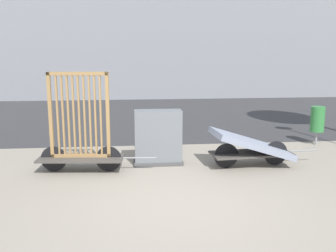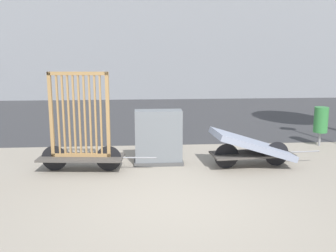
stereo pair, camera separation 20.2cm
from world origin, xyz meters
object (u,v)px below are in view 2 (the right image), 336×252
Objects in this scene: bike_cart_with_bedframe at (81,139)px; trash_bin at (321,120)px; utility_cabinet at (158,139)px; bike_cart_with_mattress at (252,147)px.

trash_bin is (5.99, 1.74, -0.01)m from bike_cart_with_bedframe.
trash_bin is at bearing 21.44° from bike_cart_with_bedframe.
utility_cabinet is at bearing -162.55° from trash_bin.
utility_cabinet reaches higher than bike_cart_with_mattress.
trash_bin is (4.35, 1.37, 0.12)m from utility_cabinet.
bike_cart_with_bedframe is at bearing 174.90° from bike_cart_with_mattress.
bike_cart_with_bedframe is 1.00× the size of bike_cart_with_mattress.
trash_bin is at bearing 31.63° from bike_cart_with_mattress.
bike_cart_with_mattress is at bearing -10.50° from utility_cabinet.
bike_cart_with_bedframe is 6.24m from trash_bin.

